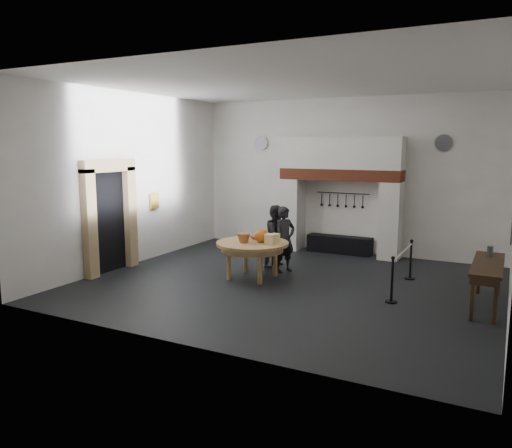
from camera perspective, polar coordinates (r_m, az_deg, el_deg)
The scene contains 34 objects.
floor at distance 11.54m, azimuth 3.74°, elevation -6.83°, with size 9.00×8.00×0.02m, color black.
ceiling at distance 11.18m, azimuth 3.98°, elevation 15.94°, with size 9.00×8.00×0.02m, color silver.
wall_back at distance 14.88m, azimuth 10.05°, elevation 5.43°, with size 9.00×0.02×4.50m, color white.
wall_front at distance 7.66m, azimuth -8.20°, elevation 2.16°, with size 9.00×0.02×4.50m, color white.
wall_left at distance 13.57m, azimuth -13.91°, elevation 4.97°, with size 0.02×8.00×4.50m, color white.
chimney_pier_left at distance 15.18m, azimuth 4.21°, elevation 1.16°, with size 0.55×0.70×2.15m, color silver.
chimney_pier_right at distance 14.29m, azimuth 15.15°, elevation 0.37°, with size 0.55×0.70×2.15m, color silver.
hearth_brick_band at distance 14.55m, azimuth 9.64°, elevation 5.60°, with size 3.50×0.72×0.32m, color #9E442B.
chimney_hood at distance 14.52m, azimuth 9.71°, elevation 8.00°, with size 3.50×0.70×0.90m, color silver.
iron_range at distance 14.87m, azimuth 9.52°, elevation -2.33°, with size 1.90×0.45×0.50m, color black.
utensil_rail at distance 14.85m, azimuth 9.91°, elevation 3.49°, with size 0.02×0.02×1.60m, color black.
door_recess at distance 12.93m, azimuth -16.55°, elevation 0.20°, with size 0.04×1.10×2.50m, color black.
door_jamb_near at distance 12.37m, azimuth -18.50°, elevation -0.05°, with size 0.22×0.30×2.60m, color tan.
door_jamb_far at distance 13.37m, azimuth -14.21°, elevation 0.80°, with size 0.22×0.30×2.60m, color tan.
door_lintel at distance 12.73m, azimuth -16.54°, elevation 6.41°, with size 0.22×1.70×0.30m, color tan.
wall_plaque at distance 14.21m, azimuth -11.53°, elevation 2.59°, with size 0.05×0.34×0.44m, color gold.
work_table at distance 11.83m, azimuth -0.42°, elevation -2.23°, with size 1.72×1.72×0.07m, color tan.
pumpkin at distance 11.79m, azimuth 0.67°, elevation -1.33°, with size 0.36×0.36×0.31m, color orange.
cheese_block_big at distance 11.54m, azimuth 1.67°, elevation -1.75°, with size 0.22×0.22×0.24m, color #F3D891.
cheese_block_small at distance 11.81m, azimuth 2.21°, elevation -1.59°, with size 0.18×0.18×0.20m, color #F2E990.
wicker_basket at distance 11.74m, azimuth -1.41°, elevation -1.60°, with size 0.32×0.32×0.22m, color #A4673C.
bread_loaf at distance 12.16m, azimuth -0.06°, elevation -1.44°, with size 0.31×0.18×0.13m, color #A35C3A.
visitor_near at distance 12.44m, azimuth 3.29°, elevation -1.77°, with size 0.60×0.39×1.65m, color black.
visitor_far at distance 12.96m, azimuth 2.40°, elevation -1.38°, with size 0.79×0.61×1.62m, color black.
side_table at distance 10.66m, azimuth 25.00°, elevation -4.20°, with size 0.55×2.20×0.06m, color #352013.
pewter_jug at distance 11.22m, azimuth 25.18°, elevation -2.85°, with size 0.12×0.12×0.22m, color #515156.
pewter_plate_left at distance 10.72m, azimuth 27.16°, elevation -1.12°, with size 0.40×0.40×0.03m, color #4C4C51.
pewter_plate_mid at distance 11.31m, azimuth 27.19°, elevation -0.63°, with size 0.40×0.40×0.03m, color #4C4C51.
pewter_plate_right at distance 11.90m, azimuth 27.21°, elevation -0.20°, with size 0.40×0.40×0.03m, color #4C4C51.
pewter_plate_back_left at distance 15.83m, azimuth 0.62°, elevation 9.22°, with size 0.44×0.44×0.03m, color #4C4C51.
pewter_plate_back_right at distance 14.24m, azimuth 20.65°, elevation 8.66°, with size 0.44×0.44×0.03m, color #4C4C51.
barrier_post_near at distance 10.44m, azimuth 15.29°, elevation -6.29°, with size 0.05×0.05×0.90m, color black.
barrier_post_far at distance 12.35m, azimuth 17.26°, elevation -4.01°, with size 0.05×0.05×0.90m, color black.
barrier_rope at distance 11.30m, azimuth 16.45°, elevation -3.09°, with size 0.04×0.04×2.00m, color silver.
Camera 1 is at (4.43, -10.18, 3.16)m, focal length 35.00 mm.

